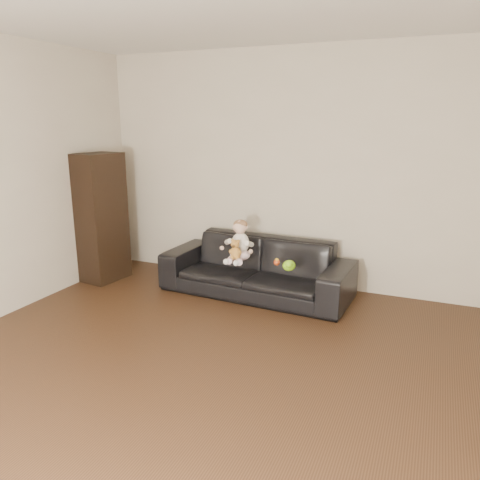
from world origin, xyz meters
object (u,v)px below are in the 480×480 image
at_px(toy_rattle, 277,262).
at_px(teddy_bear, 235,250).
at_px(sofa, 256,267).
at_px(toy_green, 289,266).
at_px(toy_blue_disc, 289,266).
at_px(cabinet, 101,218).
at_px(baby, 240,243).

bearing_deg(toy_rattle, teddy_bear, -164.31).
distance_m(sofa, toy_green, 0.52).
bearing_deg(toy_blue_disc, cabinet, -176.51).
relative_size(cabinet, teddy_bear, 7.02).
xyz_separation_m(teddy_bear, toy_green, (0.58, 0.00, -0.10)).
xyz_separation_m(cabinet, toy_rattle, (2.11, 0.11, -0.32)).
xyz_separation_m(sofa, baby, (-0.15, -0.11, 0.29)).
relative_size(toy_rattle, toy_blue_disc, 0.58).
bearing_deg(toy_blue_disc, toy_rattle, -169.92).
bearing_deg(baby, toy_blue_disc, -18.29).
distance_m(cabinet, teddy_bear, 1.70).
relative_size(sofa, toy_blue_disc, 17.93).
bearing_deg(teddy_bear, toy_green, -27.74).
xyz_separation_m(teddy_bear, toy_blue_disc, (0.54, 0.14, -0.15)).
xyz_separation_m(toy_rattle, toy_blue_disc, (0.13, 0.02, -0.02)).
relative_size(cabinet, toy_blue_disc, 13.08).
bearing_deg(cabinet, toy_green, 7.75).
height_order(sofa, toy_blue_disc, sofa).
distance_m(sofa, teddy_bear, 0.37).
bearing_deg(cabinet, sofa, 15.26).
xyz_separation_m(cabinet, toy_green, (2.27, -0.00, -0.30)).
distance_m(toy_rattle, toy_blue_disc, 0.13).
distance_m(cabinet, toy_blue_disc, 2.26).
bearing_deg(toy_green, cabinet, 179.97).
bearing_deg(toy_green, teddy_bear, -179.88).
bearing_deg(cabinet, toy_blue_disc, 11.27).
xyz_separation_m(sofa, teddy_bear, (-0.14, -0.24, 0.25)).
bearing_deg(toy_green, baby, 167.32).
bearing_deg(toy_rattle, sofa, 154.93).
bearing_deg(toy_blue_disc, teddy_bear, -165.62).
relative_size(toy_green, toy_blue_disc, 1.35).
height_order(teddy_bear, toy_blue_disc, teddy_bear).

